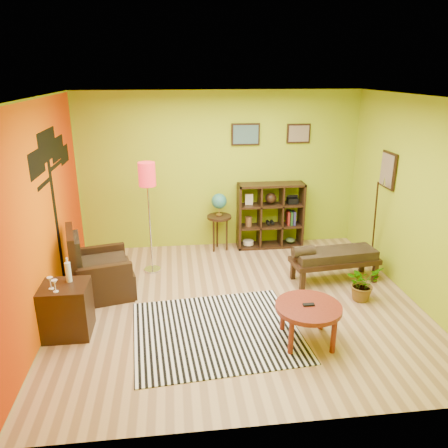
{
  "coord_description": "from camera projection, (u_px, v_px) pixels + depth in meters",
  "views": [
    {
      "loc": [
        -0.84,
        -5.37,
        3.11
      ],
      "look_at": [
        -0.15,
        0.41,
        1.05
      ],
      "focal_mm": 35.0,
      "sensor_mm": 36.0,
      "label": 1
    }
  ],
  "objects": [
    {
      "name": "globe_table",
      "position": [
        219.0,
        208.0,
        7.74
      ],
      "size": [
        0.43,
        0.43,
        1.06
      ],
      "color": "black",
      "rests_on": "ground"
    },
    {
      "name": "cube_shelf",
      "position": [
        271.0,
        216.0,
        7.96
      ],
      "size": [
        1.2,
        0.35,
        1.2
      ],
      "color": "black",
      "rests_on": "ground"
    },
    {
      "name": "coffee_table",
      "position": [
        308.0,
        310.0,
        5.18
      ],
      "size": [
        0.79,
        0.79,
        0.5
      ],
      "color": "maroon",
      "rests_on": "ground"
    },
    {
      "name": "armchair",
      "position": [
        98.0,
        274.0,
        6.33
      ],
      "size": [
        1.01,
        1.01,
        1.03
      ],
      "color": "black",
      "rests_on": "ground"
    },
    {
      "name": "room_shell",
      "position": [
        232.0,
        179.0,
        5.56
      ],
      "size": [
        5.04,
        4.54,
        2.82
      ],
      "color": "#99B41A",
      "rests_on": "ground"
    },
    {
      "name": "side_cabinet",
      "position": [
        67.0,
        309.0,
        5.35
      ],
      "size": [
        0.56,
        0.51,
        0.98
      ],
      "color": "black",
      "rests_on": "ground"
    },
    {
      "name": "ground",
      "position": [
        238.0,
        303.0,
        6.16
      ],
      "size": [
        5.0,
        5.0,
        0.0
      ],
      "primitive_type": "plane",
      "color": "tan",
      "rests_on": "ground"
    },
    {
      "name": "bench",
      "position": [
        333.0,
        257.0,
        6.69
      ],
      "size": [
        1.4,
        0.62,
        0.63
      ],
      "color": "black",
      "rests_on": "ground"
    },
    {
      "name": "zebra_rug",
      "position": [
        216.0,
        331.0,
        5.5
      ],
      "size": [
        2.19,
        1.93,
        0.01
      ],
      "primitive_type": "cube",
      "rotation": [
        0.0,
        0.0,
        0.08
      ],
      "color": "white",
      "rests_on": "ground"
    },
    {
      "name": "floor_lamp",
      "position": [
        148.0,
        184.0,
        6.68
      ],
      "size": [
        0.27,
        0.27,
        1.79
      ],
      "color": "silver",
      "rests_on": "ground"
    },
    {
      "name": "potted_plant",
      "position": [
        362.0,
        286.0,
        6.2
      ],
      "size": [
        0.63,
        0.66,
        0.41
      ],
      "primitive_type": "imported",
      "rotation": [
        0.0,
        0.0,
        0.4
      ],
      "color": "#26661E",
      "rests_on": "ground"
    }
  ]
}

